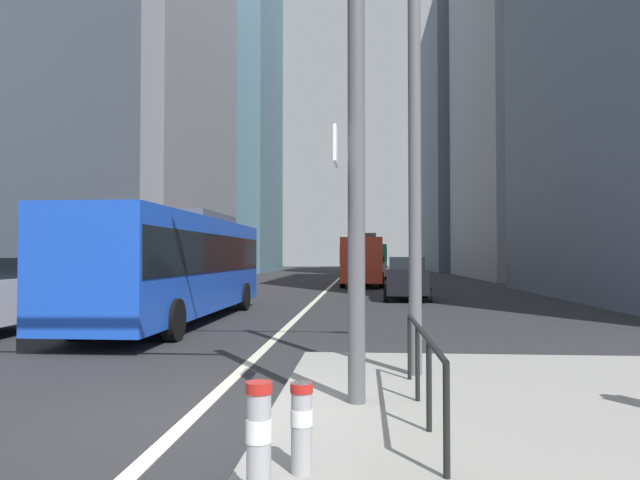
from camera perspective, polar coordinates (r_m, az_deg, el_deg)
ground_plane at (r=27.27m, az=-0.20°, el=-5.75°), size 160.00×160.00×0.00m
lane_centre_line at (r=37.23m, az=1.00°, el=-4.61°), size 0.20×80.00×0.01m
office_tower_left_mid at (r=52.05m, az=-16.82°, el=14.21°), size 10.81×21.25×32.15m
office_tower_left_far at (r=76.75m, az=-9.75°, el=12.16°), size 13.52×18.05×40.33m
office_tower_right_mid at (r=59.33m, az=19.49°, el=17.74°), size 10.45×22.36×43.01m
office_tower_right_far at (r=81.75m, az=14.86°, el=8.98°), size 12.48×23.01×33.73m
city_bus_blue_oncoming at (r=18.03m, az=-13.78°, el=-2.01°), size 2.75×12.10×3.40m
city_bus_red_receding at (r=39.38m, az=4.23°, el=-1.78°), size 2.84×10.77×3.40m
city_bus_red_distant at (r=60.54m, az=5.31°, el=-1.70°), size 2.88×10.60×3.40m
car_oncoming_mid at (r=37.26m, az=-10.47°, el=-3.07°), size 2.08×4.60×1.94m
car_receding_near at (r=49.20m, az=5.46°, el=-2.72°), size 2.15×4.11×1.94m
car_receding_far at (r=26.51m, az=8.47°, el=-3.71°), size 2.17×4.34×1.94m
traffic_signal_gantry at (r=7.84m, az=-9.80°, el=13.85°), size 5.39×0.65×6.00m
street_lamp_post at (r=9.73m, az=9.23°, el=18.23°), size 5.50×0.32×8.00m
bollard_left at (r=4.49m, az=-6.03°, el=-18.83°), size 0.20×0.20×0.92m
bollard_right at (r=5.17m, az=-1.82°, el=-17.47°), size 0.20×0.20×0.76m
pedestrian_railing at (r=6.97m, az=10.05°, el=-10.85°), size 0.06×3.91×0.98m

